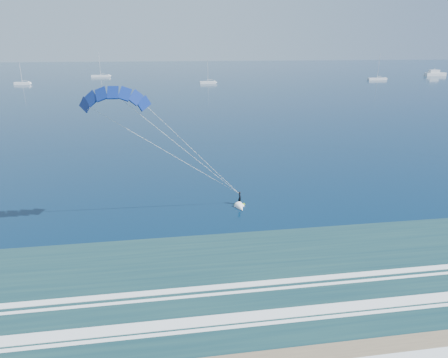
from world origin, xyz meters
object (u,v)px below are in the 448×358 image
sailboat_2 (101,76)px  sailboat_3 (208,82)px  motor_yacht (435,74)px  sailboat_1 (22,83)px  kitesurfer_rig (184,150)px  sailboat_4 (377,79)px

sailboat_2 → sailboat_3: 76.53m
motor_yacht → sailboat_3: 146.06m
sailboat_1 → sailboat_3: size_ratio=0.92×
kitesurfer_rig → sailboat_4: 200.53m
kitesurfer_rig → sailboat_1: bearing=112.1°
sailboat_1 → sailboat_2: 51.55m
motor_yacht → sailboat_4: size_ratio=0.93×
sailboat_3 → sailboat_4: sailboat_4 is taller
motor_yacht → sailboat_2: 201.92m
kitesurfer_rig → sailboat_1: 180.89m
sailboat_1 → sailboat_2: size_ratio=0.72×
motor_yacht → sailboat_2: bearing=174.0°
sailboat_4 → motor_yacht: bearing=24.2°
kitesurfer_rig → motor_yacht: size_ratio=1.42×
kitesurfer_rig → sailboat_4: size_ratio=1.33×
kitesurfer_rig → sailboat_4: (113.61, 165.08, -7.40)m
sailboat_1 → sailboat_2: bearing=53.0°
sailboat_1 → sailboat_4: size_ratio=0.74×
sailboat_2 → sailboat_3: (57.73, -50.25, -0.02)m
sailboat_3 → sailboat_2: bearing=139.0°
sailboat_1 → sailboat_4: sailboat_4 is taller
sailboat_2 → sailboat_4: size_ratio=1.02×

